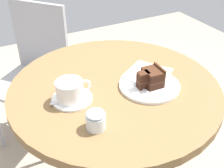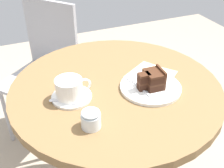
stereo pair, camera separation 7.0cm
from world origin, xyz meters
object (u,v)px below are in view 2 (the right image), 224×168
object	(u,v)px
fork	(136,84)
cake_plate	(150,87)
sugar_pot	(91,119)
saucer	(72,97)
cafe_chair	(46,62)
cake_slice	(152,80)
napkin	(153,75)
coffee_cup	(70,88)
teaspoon	(60,102)

from	to	relation	value
fork	cake_plate	bearing A→B (deg)	-129.98
fork	sugar_pot	world-z (taller)	sugar_pot
saucer	cake_plate	xyz separation A→B (m)	(0.29, -0.06, 0.00)
cake_plate	cafe_chair	world-z (taller)	cafe_chair
cake_slice	cafe_chair	size ratio (longest dim) A/B	0.11
cake_plate	fork	world-z (taller)	fork
napkin	cafe_chair	bearing A→B (deg)	113.85
saucer	cafe_chair	xyz separation A→B (m)	(0.02, 0.74, -0.25)
cake_plate	fork	size ratio (longest dim) A/B	1.54
coffee_cup	teaspoon	distance (m)	0.06
cafe_chair	sugar_pot	distance (m)	0.95
coffee_cup	cake_slice	world-z (taller)	cake_slice
saucer	cake_plate	size ratio (longest dim) A/B	0.63
sugar_pot	fork	bearing A→B (deg)	32.27
cake_plate	cafe_chair	distance (m)	0.88
teaspoon	cake_plate	xyz separation A→B (m)	(0.34, -0.04, -0.01)
napkin	sugar_pot	bearing A→B (deg)	-149.96
cake_plate	cake_slice	world-z (taller)	cake_slice
cake_plate	cake_slice	bearing A→B (deg)	-90.80
cake_slice	fork	world-z (taller)	cake_slice
fork	cake_slice	bearing A→B (deg)	-136.58
sugar_pot	cake_plate	bearing A→B (deg)	22.36
coffee_cup	cake_plate	bearing A→B (deg)	-10.48
cake_plate	napkin	world-z (taller)	cake_plate
saucer	coffee_cup	distance (m)	0.04
saucer	teaspoon	bearing A→B (deg)	-156.84
cake_plate	sugar_pot	world-z (taller)	sugar_pot
teaspoon	fork	xyz separation A→B (m)	(0.29, -0.01, 0.00)
teaspoon	cafe_chair	world-z (taller)	cafe_chair
fork	sugar_pot	bearing A→B (deg)	115.66
cafe_chair	coffee_cup	bearing A→B (deg)	-42.96
cake_plate	fork	bearing A→B (deg)	146.63
cafe_chair	napkin	bearing A→B (deg)	-16.84
coffee_cup	cafe_chair	world-z (taller)	cafe_chair
teaspoon	cake_slice	size ratio (longest dim) A/B	0.96
cake_plate	sugar_pot	bearing A→B (deg)	-157.64
cake_slice	napkin	distance (m)	0.11
cake_plate	saucer	bearing A→B (deg)	168.84
fork	cafe_chair	world-z (taller)	cafe_chair
napkin	fork	bearing A→B (deg)	-155.44
fork	cafe_chair	bearing A→B (deg)	9.33
napkin	coffee_cup	bearing A→B (deg)	-176.40
saucer	napkin	xyz separation A→B (m)	(0.34, 0.02, -0.00)
coffee_cup	teaspoon	world-z (taller)	coffee_cup
cake_plate	cake_slice	size ratio (longest dim) A/B	2.40
saucer	cafe_chair	size ratio (longest dim) A/B	0.17
saucer	coffee_cup	xyz separation A→B (m)	(-0.00, -0.00, 0.04)
cake_plate	cafe_chair	size ratio (longest dim) A/B	0.26
cake_slice	napkin	xyz separation A→B (m)	(0.05, 0.08, -0.04)
fork	cafe_chair	xyz separation A→B (m)	(-0.22, 0.77, -0.26)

